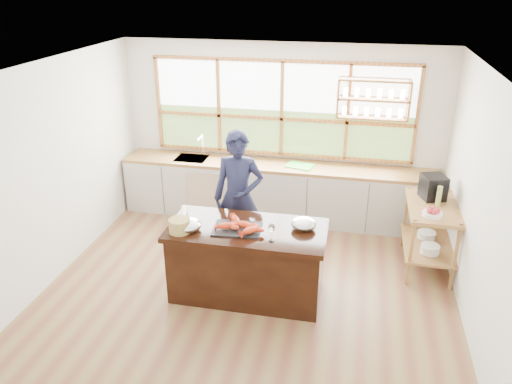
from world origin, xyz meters
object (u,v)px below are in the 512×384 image
(cook, at_px, (238,198))
(wicker_basket, at_px, (180,226))
(espresso_machine, at_px, (433,187))
(island, at_px, (247,261))

(cook, height_order, wicker_basket, cook)
(wicker_basket, bearing_deg, espresso_machine, 28.13)
(island, bearing_deg, espresso_machine, 31.07)
(island, distance_m, cook, 0.97)
(cook, xyz_separation_m, espresso_machine, (2.49, 0.52, 0.15))
(cook, relative_size, espresso_machine, 5.71)
(espresso_machine, bearing_deg, island, -167.39)
(island, relative_size, cook, 1.02)
(island, xyz_separation_m, wicker_basket, (-0.73, -0.24, 0.53))
(island, height_order, wicker_basket, wicker_basket)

